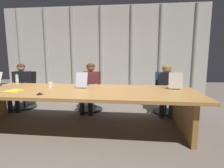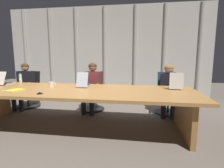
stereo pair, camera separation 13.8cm
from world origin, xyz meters
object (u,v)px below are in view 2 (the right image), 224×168
laptop_left_end (5,82)px  laptop_center (176,86)px  office_chair_center (168,98)px  person_left_end (24,83)px  office_chair_left_end (29,94)px  coffee_mug_near (52,84)px  person_center (168,87)px  office_chair_left_mid (93,96)px  water_bottle_primary (20,79)px  person_left_mid (92,84)px  laptop_left_mid (84,84)px  spiral_notepad (14,90)px  conference_mic_left_side (40,93)px

laptop_left_end → laptop_center: size_ratio=1.16×
office_chair_center → person_left_end: person_left_end is taller
office_chair_left_end → coffee_mug_near: size_ratio=6.85×
office_chair_left_end → person_center: (3.60, -0.16, 0.31)m
office_chair_left_mid → water_bottle_primary: office_chair_left_mid is taller
person_left_mid → laptop_left_end: bearing=-65.3°
laptop_center → person_left_mid: person_left_mid is taller
office_chair_left_end → water_bottle_primary: size_ratio=4.11×
laptop_center → water_bottle_primary: size_ratio=1.78×
person_left_end → laptop_center: bearing=80.6°
water_bottle_primary → coffee_mug_near: (0.97, -0.39, -0.05)m
laptop_left_end → office_chair_left_end: laptop_left_end is taller
laptop_left_mid → coffee_mug_near: laptop_left_mid is taller
coffee_mug_near → laptop_left_mid: bearing=17.3°
person_center → spiral_notepad: person_center is taller
laptop_left_end → person_left_end: size_ratio=0.41×
laptop_center → water_bottle_primary: laptop_center is taller
person_left_mid → person_center: 1.80m
office_chair_left_mid → spiral_notepad: (-1.05, -1.47, 0.38)m
laptop_center → person_left_end: person_left_end is taller
laptop_center → coffee_mug_near: bearing=102.2°
laptop_left_mid → office_chair_left_end: size_ratio=0.50×
office_chair_center → laptop_center: bearing=-4.7°
office_chair_center → water_bottle_primary: (-3.38, -0.62, 0.48)m
laptop_left_end → person_left_mid: size_ratio=0.40×
laptop_center → laptop_left_end: bearing=97.4°
laptop_left_end → spiral_notepad: laptop_left_end is taller
spiral_notepad → water_bottle_primary: bearing=135.4°
water_bottle_primary → office_chair_left_end: bearing=110.7°
office_chair_left_end → conference_mic_left_side: size_ratio=8.63×
person_left_mid → laptop_center: bearing=75.0°
laptop_left_mid → coffee_mug_near: size_ratio=3.45×
laptop_left_mid → water_bottle_primary: bearing=78.6°
laptop_left_end → spiral_notepad: (0.73, -0.66, -0.05)m
conference_mic_left_side → water_bottle_primary: bearing=136.6°
person_left_end → spiral_notepad: 1.51m
water_bottle_primary → spiral_notepad: size_ratio=0.66×
person_center → spiral_notepad: size_ratio=3.27×
office_chair_left_end → person_left_mid: person_left_mid is taller
office_chair_left_mid → person_left_end: bearing=-84.0°
laptop_left_mid → office_chair_center: laptop_left_mid is taller
office_chair_center → person_center: size_ratio=0.84×
laptop_center → office_chair_left_end: size_ratio=0.43×
laptop_left_mid → office_chair_left_end: bearing=61.5°
conference_mic_left_side → laptop_left_end: bearing=147.7°
laptop_left_mid → person_left_mid: (-0.02, 0.67, -0.11)m
water_bottle_primary → conference_mic_left_side: bearing=-43.4°
laptop_left_end → coffee_mug_near: 1.23m
office_chair_left_mid → person_center: person_center is taller
person_center → laptop_center: bearing=8.4°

